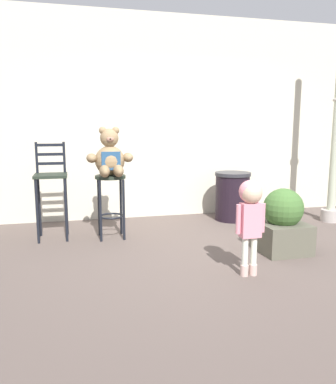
{
  "coord_description": "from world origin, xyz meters",
  "views": [
    {
      "loc": [
        -1.57,
        -3.97,
        1.4
      ],
      "look_at": [
        -0.56,
        0.14,
        0.68
      ],
      "focal_mm": 36.0,
      "sensor_mm": 36.0,
      "label": 1
    }
  ],
  "objects_px": {
    "bar_stool_with_teddy": "(111,194)",
    "bar_chair_empty": "(51,183)",
    "lamppost": "(336,138)",
    "planter_with_shrub": "(283,223)",
    "child_walking": "(251,207)",
    "trash_bin": "(232,196)",
    "teddy_bear": "(110,158)"
  },
  "relations": [
    {
      "from": "lamppost",
      "to": "planter_with_shrub",
      "type": "relative_size",
      "value": 4.26
    },
    {
      "from": "bar_stool_with_teddy",
      "to": "child_walking",
      "type": "bearing_deg",
      "value": -54.3
    },
    {
      "from": "teddy_bear",
      "to": "lamppost",
      "type": "height_order",
      "value": "lamppost"
    },
    {
      "from": "planter_with_shrub",
      "to": "bar_stool_with_teddy",
      "type": "bearing_deg",
      "value": 150.43
    },
    {
      "from": "child_walking",
      "to": "bar_chair_empty",
      "type": "height_order",
      "value": "bar_chair_empty"
    },
    {
      "from": "trash_bin",
      "to": "planter_with_shrub",
      "type": "height_order",
      "value": "trash_bin"
    },
    {
      "from": "trash_bin",
      "to": "child_walking",
      "type": "bearing_deg",
      "value": -109.06
    },
    {
      "from": "lamppost",
      "to": "planter_with_shrub",
      "type": "height_order",
      "value": "lamppost"
    },
    {
      "from": "bar_stool_with_teddy",
      "to": "planter_with_shrub",
      "type": "distance_m",
      "value": 2.11
    },
    {
      "from": "bar_chair_empty",
      "to": "planter_with_shrub",
      "type": "xyz_separation_m",
      "value": [
        2.54,
        -1.18,
        -0.38
      ]
    },
    {
      "from": "child_walking",
      "to": "lamppost",
      "type": "distance_m",
      "value": 2.78
    },
    {
      "from": "bar_stool_with_teddy",
      "to": "lamppost",
      "type": "xyz_separation_m",
      "value": [
        3.28,
        0.09,
        0.68
      ]
    },
    {
      "from": "bar_stool_with_teddy",
      "to": "trash_bin",
      "type": "height_order",
      "value": "bar_stool_with_teddy"
    },
    {
      "from": "teddy_bear",
      "to": "lamppost",
      "type": "xyz_separation_m",
      "value": [
        3.28,
        0.12,
        0.22
      ]
    },
    {
      "from": "bar_stool_with_teddy",
      "to": "trash_bin",
      "type": "xyz_separation_m",
      "value": [
        1.88,
        0.53,
        -0.2
      ]
    },
    {
      "from": "teddy_bear",
      "to": "planter_with_shrub",
      "type": "xyz_separation_m",
      "value": [
        1.82,
        -1.0,
        -0.69
      ]
    },
    {
      "from": "bar_stool_with_teddy",
      "to": "planter_with_shrub",
      "type": "bearing_deg",
      "value": -29.57
    },
    {
      "from": "lamppost",
      "to": "planter_with_shrub",
      "type": "distance_m",
      "value": 2.06
    },
    {
      "from": "trash_bin",
      "to": "planter_with_shrub",
      "type": "xyz_separation_m",
      "value": [
        -0.06,
        -1.56,
        -0.03
      ]
    },
    {
      "from": "trash_bin",
      "to": "planter_with_shrub",
      "type": "distance_m",
      "value": 1.56
    },
    {
      "from": "bar_stool_with_teddy",
      "to": "trash_bin",
      "type": "distance_m",
      "value": 1.96
    },
    {
      "from": "child_walking",
      "to": "planter_with_shrub",
      "type": "relative_size",
      "value": 1.26
    },
    {
      "from": "teddy_bear",
      "to": "bar_chair_empty",
      "type": "xyz_separation_m",
      "value": [
        -0.72,
        0.18,
        -0.31
      ]
    },
    {
      "from": "bar_stool_with_teddy",
      "to": "bar_chair_empty",
      "type": "xyz_separation_m",
      "value": [
        -0.72,
        0.15,
        0.15
      ]
    },
    {
      "from": "lamppost",
      "to": "bar_chair_empty",
      "type": "height_order",
      "value": "lamppost"
    },
    {
      "from": "teddy_bear",
      "to": "trash_bin",
      "type": "xyz_separation_m",
      "value": [
        1.88,
        0.56,
        -0.66
      ]
    },
    {
      "from": "bar_chair_empty",
      "to": "planter_with_shrub",
      "type": "distance_m",
      "value": 2.83
    },
    {
      "from": "bar_chair_empty",
      "to": "lamppost",
      "type": "bearing_deg",
      "value": -0.86
    },
    {
      "from": "teddy_bear",
      "to": "child_walking",
      "type": "height_order",
      "value": "teddy_bear"
    },
    {
      "from": "lamppost",
      "to": "bar_chair_empty",
      "type": "bearing_deg",
      "value": 179.14
    },
    {
      "from": "planter_with_shrub",
      "to": "bar_chair_empty",
      "type": "bearing_deg",
      "value": 155.1
    },
    {
      "from": "trash_bin",
      "to": "lamppost",
      "type": "xyz_separation_m",
      "value": [
        1.4,
        -0.44,
        0.88
      ]
    }
  ]
}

